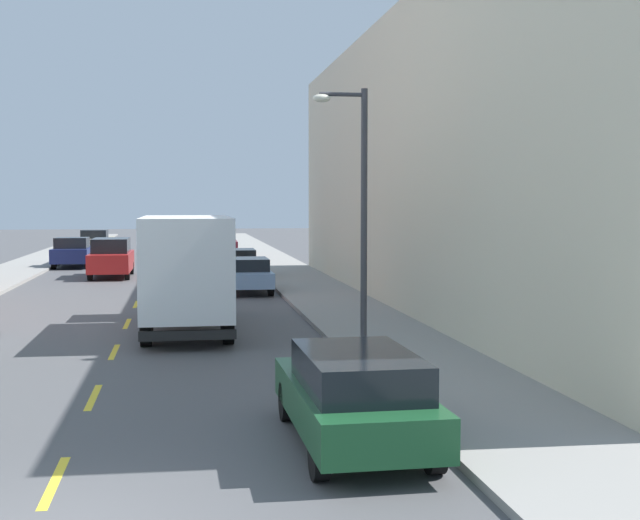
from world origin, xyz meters
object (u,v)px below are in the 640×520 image
Objects in this scene: parked_sedan_sky at (248,274)px; parked_pickup_navy at (75,253)px; parked_pickup_burgundy at (222,245)px; street_lamp at (358,197)px; parked_sedan_orange at (238,263)px; moving_red_sedan at (111,257)px; parked_pickup_champagne at (96,242)px; parked_wagon_forest at (354,394)px; delivery_box_truck at (186,266)px.

parked_pickup_navy is at bearing 119.74° from parked_sedan_sky.
street_lamp is at bearing -87.48° from parked_pickup_burgundy.
moving_red_sedan is at bearing 166.46° from parked_sedan_orange.
parked_sedan_orange is at bearing 94.27° from street_lamp.
parked_pickup_navy is 1.11× the size of moving_red_sedan.
parked_sedan_sky is (-0.02, -6.66, 0.00)m from parked_sedan_orange.
parked_pickup_champagne reaches higher than parked_sedan_orange.
parked_pickup_champagne reaches higher than parked_wagon_forest.
delivery_box_truck is at bearing -80.76° from parked_pickup_champagne.
street_lamp is 37.82m from parked_pickup_burgundy.
parked_pickup_burgundy is 10.28m from parked_pickup_champagne.
moving_red_sedan is at bearing -82.44° from parked_pickup_champagne.
street_lamp is 21.51m from parked_sedan_orange.
moving_red_sedan is (-6.08, 30.60, 0.18)m from parked_wagon_forest.
street_lamp is 8.62m from parked_wagon_forest.
parked_wagon_forest reaches higher than parked_sedan_orange.
delivery_box_truck reaches higher than parked_pickup_burgundy.
street_lamp reaches higher than parked_sedan_sky.
parked_pickup_champagne is at bearing 107.24° from parked_sedan_sky.
parked_sedan_sky is (8.83, -28.45, -0.08)m from parked_pickup_champagne.
delivery_box_truck is 1.45× the size of parked_pickup_champagne.
delivery_box_truck reaches higher than parked_sedan_sky.
parked_sedan_orange is 0.95× the size of parked_wagon_forest.
parked_sedan_sky is at bearing 89.85° from parked_wagon_forest.
parked_sedan_orange is at bearing 89.82° from parked_sedan_sky.
parked_pickup_navy is (-8.71, -7.76, 0.00)m from parked_pickup_burgundy.
parked_pickup_burgundy is 16.15m from moving_red_sedan.
parked_wagon_forest is 22.46m from parked_sedan_sky.
parked_wagon_forest is at bearing -78.54° from delivery_box_truck.
delivery_box_truck is 26.37m from parked_pickup_navy.
street_lamp is 44.37m from parked_pickup_champagne.
moving_red_sedan is (-3.60, 18.40, -0.90)m from delivery_box_truck.
parked_pickup_champagne is at bearing 97.56° from moving_red_sedan.
parked_pickup_champagne is (-6.29, 38.71, -1.06)m from delivery_box_truck.
parked_pickup_champagne is at bearing 99.24° from delivery_box_truck.
parked_sedan_sky is (0.05, -23.10, -0.08)m from parked_pickup_burgundy.
parked_sedan_sky is at bearing -53.01° from moving_red_sedan.
moving_red_sedan is (-6.15, 1.48, 0.24)m from parked_sedan_orange.
delivery_box_truck is 17.15m from parked_sedan_orange.
delivery_box_truck is at bearing -94.25° from parked_pickup_burgundy.
delivery_box_truck is at bearing 133.84° from street_lamp.
street_lamp is 1.18× the size of parked_pickup_burgundy.
parked_pickup_navy is at bearing 103.68° from delivery_box_truck.
delivery_box_truck is 1.64× the size of parked_wagon_forest.
parked_pickup_burgundy is 1.13× the size of parked_wagon_forest.
parked_wagon_forest is at bearing -90.16° from parked_sedan_orange.
parked_sedan_sky is 10.20m from moving_red_sedan.
parked_pickup_navy is at bearing 110.08° from moving_red_sedan.
parked_wagon_forest is at bearing -90.15° from parked_sedan_sky.
parked_pickup_champagne is 1.19× the size of parked_sedan_sky.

